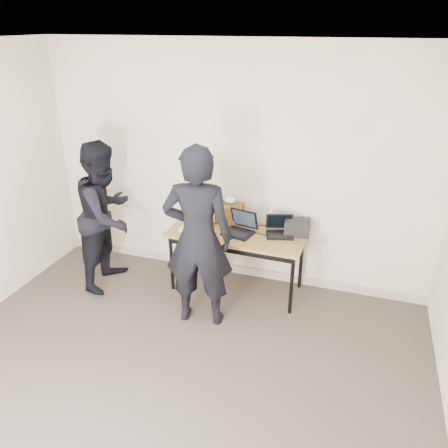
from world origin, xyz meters
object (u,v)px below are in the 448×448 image
at_px(laptop_right, 279,230).
at_px(person_observer, 107,215).
at_px(laptop_center, 240,228).
at_px(person_typist, 198,238).
at_px(laptop_beige, 197,224).
at_px(equipment_box, 297,227).
at_px(leather_satchel, 228,213).
at_px(desk, 237,238).

height_order(laptop_right, person_observer, person_observer).
relative_size(laptop_right, person_observer, 0.21).
relative_size(laptop_center, person_typist, 0.20).
height_order(laptop_beige, laptop_center, laptop_beige).
height_order(laptop_center, person_typist, person_typist).
distance_m(laptop_center, laptop_right, 0.43).
bearing_deg(person_typist, laptop_beige, -77.88).
bearing_deg(laptop_right, equipment_box, 6.32).
bearing_deg(person_typist, laptop_center, -119.09).
height_order(laptop_right, person_typist, person_typist).
bearing_deg(laptop_center, person_observer, -156.11).
bearing_deg(leather_satchel, equipment_box, -10.12).
xyz_separation_m(laptop_beige, person_typist, (0.26, -0.64, 0.16)).
distance_m(laptop_beige, equipment_box, 1.11).
xyz_separation_m(leather_satchel, equipment_box, (0.81, -0.04, -0.05)).
height_order(laptop_beige, person_observer, person_observer).
xyz_separation_m(laptop_beige, equipment_box, (1.09, 0.21, 0.03)).
bearing_deg(desk, leather_satchel, 129.66).
bearing_deg(laptop_center, leather_satchel, 148.34).
height_order(laptop_beige, leather_satchel, same).
relative_size(laptop_right, leather_satchel, 0.93).
relative_size(laptop_beige, laptop_right, 0.96).
height_order(desk, equipment_box, equipment_box).
bearing_deg(person_observer, equipment_box, -78.00).
bearing_deg(laptop_center, desk, -131.39).
bearing_deg(leather_satchel, laptop_beige, -146.83).
bearing_deg(person_observer, laptop_right, -78.91).
distance_m(laptop_center, person_observer, 1.51).
xyz_separation_m(person_typist, person_observer, (-1.25, 0.37, -0.08)).
bearing_deg(laptop_right, person_typist, -145.66).
relative_size(person_typist, person_observer, 1.10).
xyz_separation_m(laptop_center, leather_satchel, (-0.21, 0.20, 0.07)).
xyz_separation_m(laptop_right, person_typist, (-0.65, -0.77, 0.17)).
bearing_deg(laptop_beige, person_observer, -159.73).
bearing_deg(laptop_beige, desk, 6.95).
bearing_deg(laptop_right, leather_satchel, 154.55).
bearing_deg(equipment_box, laptop_right, -158.02).
distance_m(laptop_right, person_typist, 1.02).
distance_m(laptop_right, leather_satchel, 0.64).
bearing_deg(person_observer, desk, -79.84).
bearing_deg(laptop_right, desk, 179.17).
bearing_deg(person_observer, laptop_beige, -75.72).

